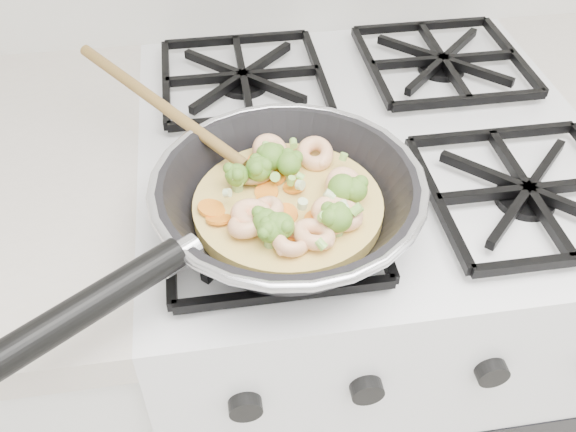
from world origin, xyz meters
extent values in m
cube|color=white|center=(0.00, 1.70, 0.45)|extent=(0.60, 0.60, 0.90)
cube|color=black|center=(0.00, 1.70, 0.91)|extent=(0.56, 0.56, 0.02)
torus|color=silver|center=(-0.13, 1.54, 0.98)|extent=(0.29, 0.29, 0.01)
cylinder|color=black|center=(-0.33, 1.41, 0.97)|extent=(0.17, 0.13, 0.03)
cylinder|color=#E5C663|center=(-0.13, 1.54, 0.94)|extent=(0.20, 0.20, 0.02)
ellipsoid|color=olive|center=(-0.16, 1.58, 0.96)|extent=(0.06, 0.06, 0.01)
cylinder|color=olive|center=(-0.26, 1.69, 0.99)|extent=(0.19, 0.22, 0.05)
torus|color=#FFC996|center=(-0.12, 1.47, 0.96)|extent=(0.07, 0.07, 0.02)
torus|color=#FFC996|center=(-0.09, 1.49, 0.96)|extent=(0.05, 0.05, 0.02)
torus|color=#FFC996|center=(-0.07, 1.54, 0.96)|extent=(0.06, 0.06, 0.02)
torus|color=#FFC996|center=(-0.14, 1.47, 0.96)|extent=(0.06, 0.06, 0.02)
torus|color=#FFC996|center=(-0.09, 1.50, 0.96)|extent=(0.05, 0.05, 0.02)
torus|color=#FFC996|center=(-0.16, 1.51, 0.96)|extent=(0.06, 0.06, 0.03)
torus|color=#FFC996|center=(-0.18, 1.50, 0.96)|extent=(0.06, 0.06, 0.03)
torus|color=#FFC996|center=(-0.17, 1.51, 0.96)|extent=(0.06, 0.06, 0.02)
torus|color=#FFC996|center=(-0.14, 1.61, 0.96)|extent=(0.05, 0.05, 0.03)
torus|color=#FFC996|center=(-0.08, 1.50, 0.96)|extent=(0.06, 0.06, 0.02)
torus|color=#FFC996|center=(-0.09, 1.60, 0.96)|extent=(0.06, 0.06, 0.03)
ellipsoid|color=#629631|center=(-0.09, 1.48, 0.97)|extent=(0.04, 0.04, 0.03)
ellipsoid|color=#629631|center=(-0.14, 1.59, 0.97)|extent=(0.04, 0.04, 0.03)
ellipsoid|color=#629631|center=(-0.16, 1.49, 0.97)|extent=(0.03, 0.03, 0.03)
ellipsoid|color=#629631|center=(-0.07, 1.52, 0.97)|extent=(0.03, 0.03, 0.03)
ellipsoid|color=#629631|center=(-0.15, 1.48, 0.97)|extent=(0.04, 0.04, 0.03)
ellipsoid|color=#629631|center=(-0.16, 1.57, 0.97)|extent=(0.04, 0.04, 0.03)
ellipsoid|color=#629631|center=(-0.08, 1.53, 0.97)|extent=(0.04, 0.04, 0.03)
ellipsoid|color=#629631|center=(-0.13, 1.57, 0.97)|extent=(0.03, 0.03, 0.03)
ellipsoid|color=#629631|center=(-0.18, 1.56, 0.97)|extent=(0.03, 0.03, 0.02)
ellipsoid|color=#629631|center=(-0.16, 1.48, 0.97)|extent=(0.03, 0.03, 0.02)
cylinder|color=orange|center=(-0.12, 1.56, 0.95)|extent=(0.03, 0.03, 0.01)
cylinder|color=orange|center=(-0.14, 1.57, 0.95)|extent=(0.04, 0.04, 0.01)
cylinder|color=orange|center=(-0.16, 1.53, 0.95)|extent=(0.03, 0.03, 0.00)
cylinder|color=orange|center=(-0.18, 1.59, 0.95)|extent=(0.04, 0.04, 0.00)
cylinder|color=orange|center=(-0.21, 1.54, 0.95)|extent=(0.04, 0.04, 0.01)
cylinder|color=orange|center=(-0.14, 1.51, 0.95)|extent=(0.03, 0.03, 0.01)
cylinder|color=orange|center=(-0.15, 1.55, 0.95)|extent=(0.03, 0.03, 0.01)
cylinder|color=orange|center=(-0.11, 1.50, 0.95)|extent=(0.03, 0.03, 0.00)
cylinder|color=orange|center=(-0.16, 1.61, 0.95)|extent=(0.03, 0.03, 0.00)
cylinder|color=orange|center=(-0.21, 1.52, 0.95)|extent=(0.03, 0.03, 0.01)
cylinder|color=orange|center=(-0.11, 1.50, 0.95)|extent=(0.03, 0.03, 0.01)
cylinder|color=orange|center=(-0.09, 1.51, 0.95)|extent=(0.04, 0.04, 0.00)
cylinder|color=orange|center=(-0.15, 1.48, 0.95)|extent=(0.03, 0.03, 0.01)
cylinder|color=beige|center=(-0.12, 1.54, 0.97)|extent=(0.01, 0.01, 0.01)
cylinder|color=beige|center=(-0.20, 1.54, 0.97)|extent=(0.01, 0.01, 0.01)
cylinder|color=#8ECF52|center=(-0.14, 1.56, 0.97)|extent=(0.01, 0.01, 0.01)
cylinder|color=#8ECF52|center=(-0.15, 1.61, 0.97)|extent=(0.01, 0.01, 0.01)
cylinder|color=#8ECF52|center=(-0.07, 1.49, 0.98)|extent=(0.01, 0.01, 0.01)
cylinder|color=#8ECF52|center=(-0.11, 1.48, 0.98)|extent=(0.01, 0.01, 0.01)
cylinder|color=#8ECF52|center=(-0.18, 1.56, 0.97)|extent=(0.01, 0.01, 0.01)
cylinder|color=beige|center=(-0.19, 1.56, 0.98)|extent=(0.01, 0.01, 0.01)
cylinder|color=#8ECF52|center=(-0.11, 1.62, 0.97)|extent=(0.01, 0.01, 0.01)
cylinder|color=#8ECF52|center=(-0.11, 1.46, 0.97)|extent=(0.01, 0.01, 0.01)
cylinder|color=beige|center=(-0.08, 1.49, 0.97)|extent=(0.01, 0.01, 0.01)
cylinder|color=beige|center=(-0.09, 1.52, 0.97)|extent=(0.01, 0.01, 0.01)
cylinder|color=#8ECF52|center=(-0.12, 1.56, 0.97)|extent=(0.01, 0.01, 0.01)
cylinder|color=#8ECF52|center=(-0.13, 1.55, 0.97)|extent=(0.01, 0.01, 0.01)
cylinder|color=beige|center=(-0.08, 1.49, 0.98)|extent=(0.01, 0.01, 0.01)
cylinder|color=beige|center=(-0.12, 1.50, 0.98)|extent=(0.01, 0.01, 0.01)
cylinder|color=#8ECF52|center=(-0.07, 1.58, 0.97)|extent=(0.01, 0.01, 0.01)
cylinder|color=#8ECF52|center=(-0.09, 1.50, 0.97)|extent=(0.01, 0.01, 0.01)
camera|label=1|loc=(-0.21, 1.05, 1.40)|focal=39.57mm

